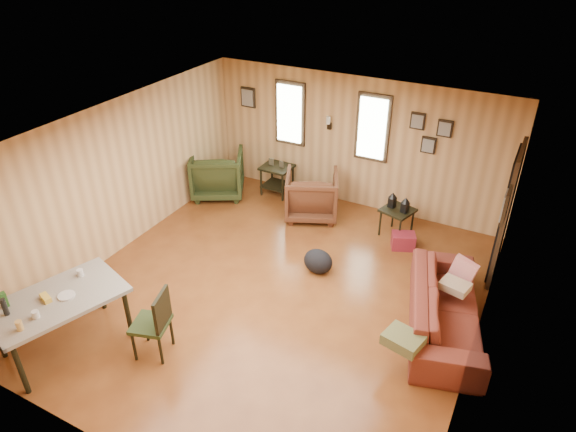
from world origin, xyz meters
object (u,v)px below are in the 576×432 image
(end_table, at_px, (277,175))
(dining_table, at_px, (57,303))
(recliner_brown, at_px, (312,193))
(recliner_green, at_px, (217,171))
(side_table, at_px, (398,208))
(sofa, at_px, (447,301))

(end_table, relative_size, dining_table, 0.42)
(recliner_brown, bearing_deg, end_table, -49.70)
(end_table, height_order, dining_table, dining_table)
(recliner_brown, distance_m, recliner_green, 1.95)
(recliner_green, distance_m, side_table, 3.50)
(sofa, relative_size, recliner_green, 2.28)
(sofa, relative_size, side_table, 2.88)
(recliner_brown, height_order, side_table, recliner_brown)
(recliner_green, xyz_separation_m, side_table, (3.49, 0.16, 0.04))
(side_table, bearing_deg, recliner_green, -177.38)
(end_table, distance_m, side_table, 2.53)
(recliner_green, height_order, end_table, recliner_green)
(sofa, relative_size, end_table, 3.09)
(sofa, distance_m, recliner_green, 5.05)
(sofa, bearing_deg, recliner_green, 54.65)
(recliner_brown, distance_m, side_table, 1.55)
(sofa, distance_m, end_table, 4.39)
(dining_table, bearing_deg, recliner_green, 117.04)
(sofa, distance_m, side_table, 2.27)
(recliner_green, relative_size, side_table, 1.26)
(recliner_green, height_order, dining_table, dining_table)
(sofa, relative_size, dining_table, 1.28)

